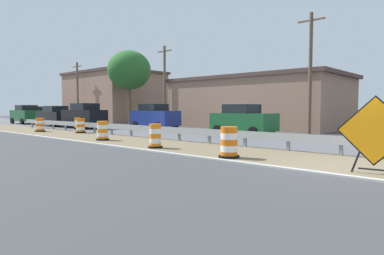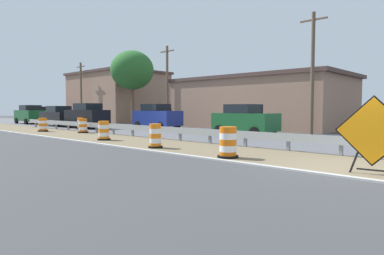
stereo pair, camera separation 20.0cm
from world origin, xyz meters
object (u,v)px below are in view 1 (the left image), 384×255
at_px(car_lead_near_lane, 55,116).
at_px(warning_sign_diamond, 375,133).
at_px(traffic_barrel_farther, 81,126).
at_px(car_trailing_near_lane, 243,120).
at_px(car_mid_far_lane, 155,117).
at_px(utility_pole_near, 310,72).
at_px(traffic_barrel_mid, 103,132).
at_px(utility_pole_far, 78,91).
at_px(traffic_barrel_nearest, 229,144).
at_px(utility_pole_mid, 165,85).
at_px(traffic_barrel_farthest, 40,126).
at_px(car_distant_b, 84,116).
at_px(car_distant_a, 34,114).
at_px(traffic_barrel_far, 78,124).
at_px(car_lead_far_lane, 26,114).
at_px(traffic_barrel_close, 155,137).

bearing_deg(car_lead_near_lane, warning_sign_diamond, 171.31).
height_order(traffic_barrel_farther, car_trailing_near_lane, car_trailing_near_lane).
bearing_deg(car_mid_far_lane, car_trailing_near_lane, -1.41).
bearing_deg(utility_pole_near, traffic_barrel_farther, 128.19).
relative_size(traffic_barrel_mid, utility_pole_far, 0.14).
height_order(traffic_barrel_nearest, utility_pole_mid, utility_pole_mid).
xyz_separation_m(traffic_barrel_farthest, car_distant_b, (4.24, 1.14, 0.62)).
bearing_deg(utility_pole_mid, car_distant_a, 100.24).
xyz_separation_m(traffic_barrel_far, car_lead_far_lane, (1.12, 13.16, 0.59)).
distance_m(traffic_barrel_nearest, car_lead_near_lane, 24.92).
relative_size(traffic_barrel_far, utility_pole_near, 0.12).
distance_m(car_distant_b, utility_pole_mid, 7.99).
bearing_deg(traffic_barrel_farther, utility_pole_mid, 11.26).
relative_size(car_lead_near_lane, utility_pole_far, 0.65).
xyz_separation_m(traffic_barrel_mid, car_distant_b, (4.84, 10.25, 0.60)).
bearing_deg(car_lead_far_lane, car_mid_far_lane, -169.20).
relative_size(traffic_barrel_farthest, car_lead_far_lane, 0.24).
height_order(traffic_barrel_far, traffic_barrel_farther, traffic_barrel_farther).
height_order(traffic_barrel_nearest, car_lead_far_lane, car_lead_far_lane).
xyz_separation_m(warning_sign_diamond, car_distant_b, (5.30, 23.56, -0.01)).
distance_m(car_lead_near_lane, car_distant_b, 5.28).
xyz_separation_m(traffic_barrel_farther, traffic_barrel_farthest, (-1.33, 3.41, -0.00)).
bearing_deg(car_distant_a, utility_pole_mid, 12.48).
xyz_separation_m(traffic_barrel_farthest, car_trailing_near_lane, (7.17, -12.97, 0.54)).
bearing_deg(car_distant_b, traffic_barrel_farthest, 103.00).
bearing_deg(traffic_barrel_far, traffic_barrel_farther, -116.61).
relative_size(car_trailing_near_lane, utility_pole_far, 0.56).
distance_m(traffic_barrel_close, traffic_barrel_farther, 10.70).
bearing_deg(car_distant_b, car_trailing_near_lane, -170.30).
height_order(traffic_barrel_mid, car_lead_far_lane, car_lead_far_lane).
height_order(warning_sign_diamond, traffic_barrel_nearest, warning_sign_diamond).
xyz_separation_m(warning_sign_diamond, car_lead_near_lane, (5.27, 28.84, -0.11)).
height_order(warning_sign_diamond, utility_pole_far, utility_pole_far).
distance_m(traffic_barrel_nearest, traffic_barrel_close, 4.05).
bearing_deg(car_lead_near_lane, utility_pole_mid, -136.57).
xyz_separation_m(traffic_barrel_close, car_lead_near_lane, (5.24, 20.27, 0.50)).
bearing_deg(car_mid_far_lane, traffic_barrel_close, -39.78).
height_order(warning_sign_diamond, traffic_barrel_close, warning_sign_diamond).
bearing_deg(utility_pole_mid, traffic_barrel_nearest, -127.08).
bearing_deg(car_distant_b, warning_sign_diamond, 165.26).
relative_size(traffic_barrel_mid, car_trailing_near_lane, 0.26).
xyz_separation_m(traffic_barrel_close, traffic_barrel_farther, (2.36, 10.44, -0.02)).
bearing_deg(traffic_barrel_far, car_lead_near_lane, 80.85).
distance_m(traffic_barrel_close, car_lead_near_lane, 20.94).
relative_size(traffic_barrel_farther, car_distant_a, 0.21).
distance_m(traffic_barrel_farthest, utility_pole_far, 16.74).
bearing_deg(traffic_barrel_far, car_lead_far_lane, 85.14).
bearing_deg(utility_pole_near, car_lead_near_lane, 107.04).
xyz_separation_m(traffic_barrel_close, car_trailing_near_lane, (8.20, 0.88, 0.51)).
xyz_separation_m(traffic_barrel_farther, car_lead_far_lane, (3.02, 16.96, 0.58)).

